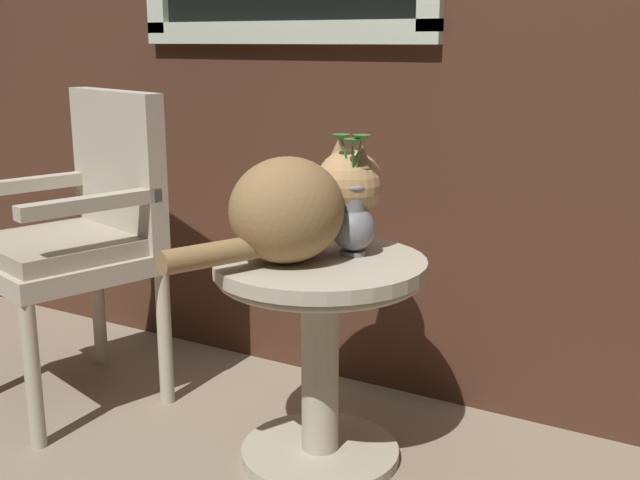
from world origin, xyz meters
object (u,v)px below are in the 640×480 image
Objects in this scene: wicker_side_table at (320,324)px; wicker_chair at (82,230)px; cat at (298,205)px; pewter_vase_with_ivy at (353,219)px.

wicker_chair reaches higher than wicker_side_table.
wicker_side_table is at bearing 1.18° from wicker_chair.
pewter_vase_with_ivy is (0.10, 0.11, -0.04)m from cat.
wicker_chair is 0.80m from cat.
pewter_vase_with_ivy reaches higher than cat.
wicker_chair is 1.60× the size of cat.
cat is at bearing -0.93° from wicker_chair.
wicker_chair reaches higher than pewter_vase_with_ivy.
wicker_side_table is at bearing -122.75° from pewter_vase_with_ivy.
wicker_chair is at bearing -178.82° from wicker_side_table.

